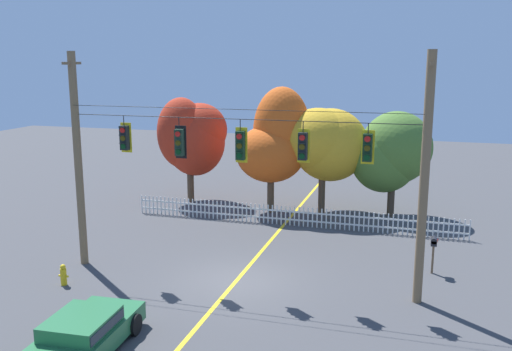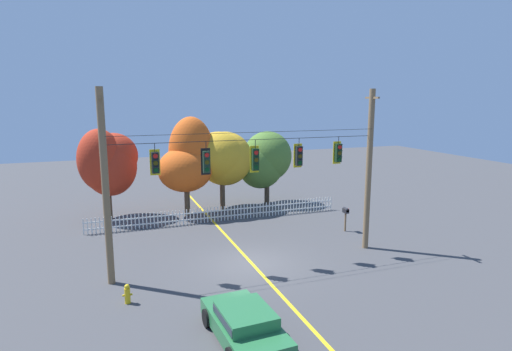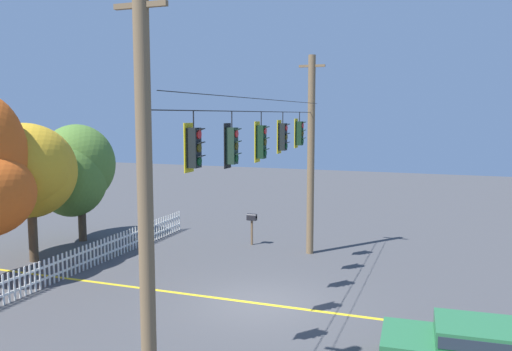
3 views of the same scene
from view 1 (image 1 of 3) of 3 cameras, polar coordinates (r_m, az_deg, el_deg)
The scene contains 16 objects.
ground at distance 21.06m, azimuth -2.01°, elevation -10.67°, with size 80.00×80.00×0.00m, color #424244.
lane_centerline_stripe at distance 21.06m, azimuth -2.01°, elevation -10.66°, with size 0.16×36.00×0.01m, color gold.
signal_support_span at distance 19.84m, azimuth -2.10°, elevation 0.72°, with size 13.16×1.10×8.34m.
traffic_signal_eastbound_side at distance 21.47m, azimuth -13.24°, elevation 3.77°, with size 0.43×0.38×1.39m.
traffic_signal_northbound_secondary at distance 20.48m, azimuth -7.80°, elevation 3.37°, with size 0.43×0.38×1.51m.
traffic_signal_northbound_primary at distance 19.65m, azimuth -1.60°, elevation 3.09°, with size 0.43×0.38×1.55m.
traffic_signal_southbound_primary at distance 19.07m, azimuth 4.80°, elevation 3.00°, with size 0.43×0.38×1.44m.
traffic_signal_westbound_side at distance 18.75m, azimuth 11.30°, elevation 2.81°, with size 0.43×0.38×1.37m.
white_picket_fence at distance 27.60m, azimuth 3.72°, elevation -4.14°, with size 16.45×0.06×0.97m.
autumn_maple_near_fence at distance 31.93m, azimuth -6.48°, elevation 4.04°, with size 3.82×3.44×5.98m.
autumn_maple_mid at distance 29.54m, azimuth 2.07°, elevation 3.37°, with size 3.88×3.31×6.66m.
autumn_oak_far_east at distance 29.54m, azimuth 7.06°, elevation 3.32°, with size 4.44×3.95×5.59m.
autumn_maple_far_west at distance 29.64m, azimuth 13.58°, elevation 2.31°, with size 4.14×3.40×5.46m.
parked_car at distance 16.78m, azimuth -17.15°, elevation -15.08°, with size 2.17×4.14×1.15m.
fire_hydrant at distance 21.70m, azimuth -19.04°, elevation -9.55°, with size 0.38×0.22×0.79m.
roadside_mailbox at distance 22.38m, azimuth 17.66°, elevation -6.65°, with size 0.25×0.44×1.45m.
Camera 1 is at (6.21, -18.45, 8.03)m, focal length 39.24 mm.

